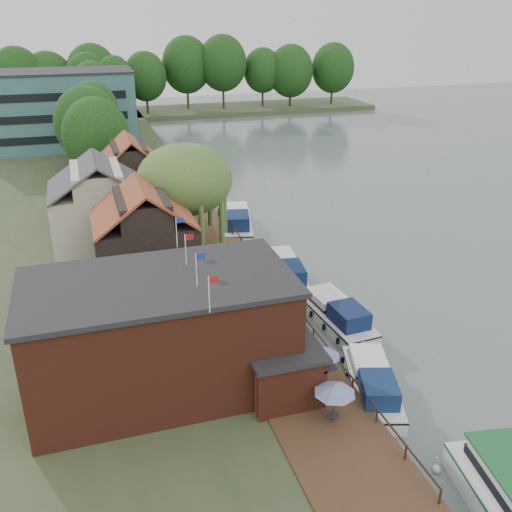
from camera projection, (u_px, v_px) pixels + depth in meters
ground at (387, 348)px, 40.68m from camera, size 260.00×260.00×0.00m
quay_deck at (240, 290)px, 46.78m from camera, size 6.00×50.00×0.10m
quay_rail at (269, 278)px, 47.79m from camera, size 0.20×49.00×1.00m
pub at (194, 329)px, 34.06m from camera, size 20.00×11.00×7.30m
hotel_block at (55, 109)px, 92.91m from camera, size 25.40×12.40×12.30m
cottage_a at (144, 235)px, 46.66m from camera, size 8.60×7.60×8.50m
cottage_b at (99, 202)px, 54.57m from camera, size 9.60×8.60×8.50m
cottage_c at (131, 175)px, 63.54m from camera, size 7.60×7.60×8.50m
willow at (186, 200)px, 51.89m from camera, size 8.60×8.60×10.43m
umbrella_0 at (334, 403)px, 31.46m from camera, size 2.34×2.34×2.38m
umbrella_1 at (321, 365)px, 34.79m from camera, size 2.27×2.27×2.38m
umbrella_2 at (293, 343)px, 37.06m from camera, size 2.07×2.07×2.38m
umbrella_3 at (282, 321)px, 39.66m from camera, size 2.15×2.15×2.38m
umbrella_4 at (256, 304)px, 41.94m from camera, size 2.20×2.20×2.38m
umbrella_5 at (255, 285)px, 44.82m from camera, size 2.28×2.28×2.38m
umbrella_6 at (248, 272)px, 47.09m from camera, size 2.11×2.11×2.38m
cruiser_0 at (372, 379)px, 35.41m from camera, size 5.63×9.76×2.23m
cruiser_1 at (336, 311)px, 43.28m from camera, size 3.87×9.92×2.35m
cruiser_2 at (284, 270)px, 49.90m from camera, size 4.74×10.75×2.54m
cruiser_3 at (237, 219)px, 61.64m from camera, size 5.90×11.28×2.64m
swan at (437, 468)px, 29.74m from camera, size 0.44×0.44×0.44m
bank_tree_0 at (97, 143)px, 71.68m from camera, size 8.31×8.31×11.44m
bank_tree_1 at (88, 132)px, 75.99m from camera, size 8.62×8.62×12.24m
bank_tree_2 at (94, 122)px, 83.88m from camera, size 7.50×7.50×11.80m
bank_tree_3 at (94, 98)px, 102.93m from camera, size 7.35×7.35×12.94m
bank_tree_4 at (116, 91)px, 110.83m from camera, size 6.97×6.97×13.18m
bank_tree_5 at (89, 87)px, 114.19m from camera, size 8.56×8.56×13.56m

